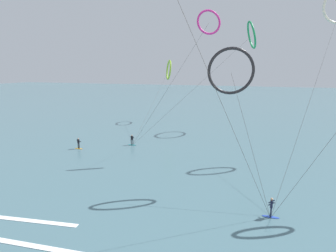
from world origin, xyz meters
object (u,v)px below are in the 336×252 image
Objects in this scene: kite_emerald at (251,35)px; kite_charcoal at (231,71)px; surfer_teal at (132,141)px; surfer_amber at (79,144)px; kite_lime at (169,70)px; kite_magenta at (209,22)px; surfer_cobalt at (271,209)px.

kite_emerald is 32.83m from kite_charcoal.
kite_charcoal is at bearing -43.06° from surfer_teal.
kite_lime is (4.64, 28.26, 10.98)m from surfer_amber.
surfer_amber is 38.16m from kite_emerald.
surfer_amber is 26.86m from kite_charcoal.
surfer_amber is 1.00× the size of surfer_teal.
kite_emerald is (22.83, 24.94, 17.68)m from surfer_amber.
surfer_amber is 8.18m from surfer_teal.
kite_magenta reaches higher than surfer_teal.
kite_charcoal is (18.77, -35.46, 0.05)m from kite_lime.
surfer_teal is 27.14m from surfer_cobalt.
kite_magenta reaches higher than kite_charcoal.
surfer_cobalt is at bearing -2.01° from surfer_amber.
kite_emerald is 19.67m from kite_lime.
kite_magenta reaches higher than surfer_cobalt.
kite_emerald reaches higher than kite_charcoal.
kite_emerald is 0.90× the size of kite_lime.
kite_magenta is at bearing 154.66° from kite_emerald.
kite_charcoal is (4.54, -10.63, -6.17)m from kite_magenta.
surfer_amber is 25.76m from kite_magenta.
kite_charcoal is (0.58, -32.14, -6.65)m from kite_emerald.
kite_emerald is (-4.95, 37.32, 17.68)m from surfer_cobalt.
kite_lime is 29.29m from kite_magenta.
kite_emerald is at bearing 69.53° from surfer_amber.
kite_charcoal is at bearing 41.33° from surfer_cobalt.
surfer_cobalt is at bearing 172.65° from kite_emerald.
kite_magenta is 13.10m from kite_charcoal.
surfer_amber is at bearing 157.02° from kite_magenta.
kite_emerald is at bearing 43.82° from surfer_teal.
kite_emerald is (16.14, 20.23, 17.68)m from surfer_teal.
kite_charcoal is at bearing 4.91° from surfer_amber.
kite_magenta reaches higher than kite_lime.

